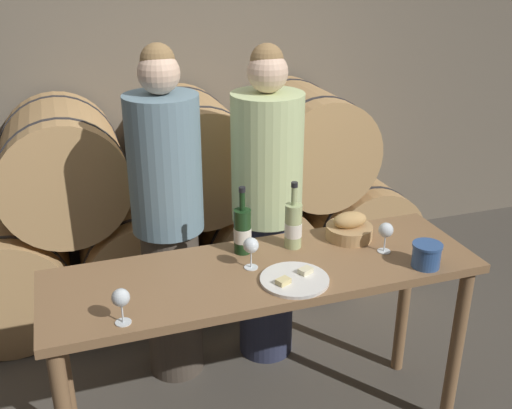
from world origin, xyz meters
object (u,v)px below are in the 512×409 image
Objects in this scene: wine_glass_far_left at (121,299)px; wine_glass_center at (386,231)px; tasting_table at (264,295)px; person_right at (267,210)px; wine_bottle_white at (293,225)px; blue_crock at (427,254)px; wine_bottle_red at (243,231)px; wine_glass_left at (251,246)px; person_left at (168,220)px; cheese_plate at (294,279)px; bread_basket at (349,228)px.

wine_glass_center is (1.19, 0.19, 0.00)m from wine_glass_far_left.
wine_glass_far_left is at bearing -160.82° from tasting_table.
person_right reaches higher than tasting_table.
wine_glass_center is (0.56, -0.03, 0.24)m from tasting_table.
person_right is 12.42× the size of wine_glass_center.
wine_bottle_white is 2.46× the size of blue_crock.
wine_bottle_red reaches higher than tasting_table.
wine_bottle_red is at bearing -121.19° from person_right.
wine_glass_center reaches higher than blue_crock.
tasting_table is 5.93× the size of wine_bottle_white.
wine_bottle_red is 0.24m from wine_bottle_white.
blue_crock is at bearing -63.04° from person_right.
wine_bottle_white is at bearing 27.55° from wine_glass_left.
wine_bottle_white is (0.23, -0.02, 0.00)m from wine_bottle_red.
cheese_plate is at bearing -64.14° from person_left.
blue_crock is 0.91× the size of wine_glass_left.
cheese_plate is 0.72m from wine_glass_far_left.
wine_glass_left and wine_glass_center have the same top height.
wine_glass_center is at bearing -37.71° from person_left.
wine_glass_center is (0.09, -0.18, 0.05)m from bread_basket.
person_right is (0.23, 0.63, 0.11)m from tasting_table.
bread_basket is 1.55× the size of wine_glass_left.
wine_bottle_red is 2.21× the size of wine_glass_left.
person_left is 0.92m from wine_glass_far_left.
person_left is at bearing 118.60° from wine_bottle_red.
blue_crock is at bearing 0.47° from wine_glass_far_left.
wine_glass_center is at bearing 8.95° from wine_glass_far_left.
person_right is at bearing 116.24° from wine_glass_center.
bread_basket is (-0.19, 0.35, -0.01)m from blue_crock.
wine_bottle_red is 0.52m from bread_basket.
blue_crock is at bearing -28.17° from wine_bottle_red.
wine_glass_left is at bearing 175.26° from wine_glass_center.
wine_glass_left is at bearing 129.43° from cheese_plate.
person_left is at bearing 147.73° from bread_basket.
blue_crock reaches higher than tasting_table.
person_left is (-0.30, 0.63, 0.13)m from tasting_table.
tasting_table is at bearing -75.44° from wine_bottle_red.
person_left is 0.67m from wine_glass_left.
wine_glass_far_left is (-0.33, -0.85, 0.11)m from person_left.
wine_bottle_white is 0.90m from wine_glass_far_left.
person_left is at bearing 138.77° from blue_crock.
wine_glass_center reaches higher than cheese_plate.
wine_bottle_red is (0.25, -0.46, 0.12)m from person_left.
bread_basket is 0.55m from wine_glass_left.
wine_bottle_white is 0.28m from wine_glass_left.
wine_glass_left is at bearing -152.45° from wine_bottle_white.
wine_bottle_white is 0.59m from blue_crock.
cheese_plate is (0.08, -0.14, 0.14)m from tasting_table.
wine_bottle_white is 0.29m from bread_basket.
blue_crock is 0.75m from wine_glass_left.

